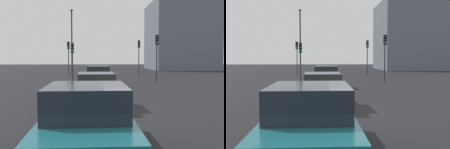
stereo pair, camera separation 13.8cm
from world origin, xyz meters
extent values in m
cube|color=black|center=(0.00, 0.00, -0.10)|extent=(160.00, 160.00, 0.20)
cube|color=slate|center=(9.11, 1.37, 0.61)|extent=(4.25, 1.86, 0.69)
cube|color=#1E232B|center=(8.90, 1.37, 1.27)|extent=(1.92, 1.62, 0.65)
cylinder|color=black|center=(10.43, 0.46, 0.32)|extent=(0.64, 0.22, 0.64)
cylinder|color=black|center=(10.43, 2.29, 0.32)|extent=(0.64, 0.22, 0.64)
cylinder|color=black|center=(7.80, 0.45, 0.32)|extent=(0.64, 0.22, 0.64)
cylinder|color=black|center=(7.79, 2.28, 0.32)|extent=(0.64, 0.22, 0.64)
cube|color=red|center=(6.98, 0.70, 0.73)|extent=(0.03, 0.20, 0.11)
cube|color=red|center=(6.97, 2.02, 0.73)|extent=(0.03, 0.20, 0.11)
cube|color=gold|center=(1.40, 1.57, 0.58)|extent=(4.73, 1.96, 0.65)
cube|color=#1E232B|center=(1.16, 1.57, 1.21)|extent=(2.15, 1.66, 0.61)
cylinder|color=black|center=(2.87, 0.71, 0.32)|extent=(0.65, 0.24, 0.64)
cylinder|color=black|center=(2.82, 2.52, 0.32)|extent=(0.65, 0.24, 0.64)
cylinder|color=black|center=(-0.03, 0.62, 0.32)|extent=(0.65, 0.24, 0.64)
cylinder|color=black|center=(-0.08, 2.43, 0.32)|extent=(0.65, 0.24, 0.64)
cube|color=red|center=(-0.94, 0.85, 0.70)|extent=(0.04, 0.20, 0.11)
cube|color=red|center=(-0.98, 2.15, 0.70)|extent=(0.04, 0.20, 0.11)
cube|color=#19606B|center=(-5.21, 1.79, 0.61)|extent=(4.81, 1.95, 0.70)
cube|color=#1E232B|center=(-5.45, 1.79, 1.29)|extent=(2.17, 1.69, 0.66)
cylinder|color=black|center=(-3.72, 0.86, 0.32)|extent=(0.64, 0.23, 0.64)
cylinder|color=black|center=(-3.74, 2.76, 0.32)|extent=(0.64, 0.23, 0.64)
cylinder|color=#2D2D30|center=(14.32, 3.67, 1.32)|extent=(0.11, 0.11, 2.64)
cube|color=black|center=(14.26, 3.66, 3.09)|extent=(0.22, 0.30, 0.90)
sphere|color=black|center=(14.15, 3.65, 3.36)|extent=(0.20, 0.20, 0.20)
sphere|color=black|center=(14.15, 3.65, 3.09)|extent=(0.20, 0.20, 0.20)
sphere|color=green|center=(14.15, 3.65, 2.82)|extent=(0.20, 0.20, 0.20)
cylinder|color=#2D2D30|center=(13.60, -3.95, 1.67)|extent=(0.11, 0.11, 3.34)
cube|color=black|center=(13.54, -3.95, 3.79)|extent=(0.23, 0.30, 0.90)
sphere|color=black|center=(13.43, -3.97, 4.06)|extent=(0.20, 0.20, 0.20)
sphere|color=black|center=(13.43, -3.97, 3.79)|extent=(0.20, 0.20, 0.20)
sphere|color=green|center=(13.43, -3.97, 3.52)|extent=(0.20, 0.20, 0.20)
cylinder|color=#2D2D30|center=(23.20, 4.84, 1.63)|extent=(0.11, 0.11, 3.25)
cube|color=black|center=(23.14, 4.85, 3.70)|extent=(0.23, 0.30, 0.90)
sphere|color=black|center=(23.03, 4.86, 3.97)|extent=(0.20, 0.20, 0.20)
sphere|color=black|center=(23.03, 4.86, 3.70)|extent=(0.20, 0.20, 0.20)
sphere|color=green|center=(23.03, 4.86, 3.43)|extent=(0.20, 0.20, 0.20)
cylinder|color=#2D2D30|center=(22.68, -3.75, 1.70)|extent=(0.11, 0.11, 3.40)
cube|color=black|center=(22.62, -3.75, 3.85)|extent=(0.21, 0.28, 0.90)
sphere|color=black|center=(22.51, -3.75, 4.12)|extent=(0.20, 0.20, 0.20)
sphere|color=black|center=(22.51, -3.75, 3.85)|extent=(0.20, 0.20, 0.20)
sphere|color=green|center=(22.51, -3.75, 3.58)|extent=(0.20, 0.20, 0.20)
cylinder|color=#2D2D30|center=(22.14, 4.34, 3.82)|extent=(0.16, 0.16, 7.65)
ellipsoid|color=#4C4C51|center=(22.14, 4.34, 7.77)|extent=(0.56, 0.36, 0.24)
cube|color=slate|center=(39.88, -14.00, 6.10)|extent=(13.21, 10.81, 12.20)
camera|label=1|loc=(-11.42, 1.61, 2.21)|focal=44.97mm
camera|label=2|loc=(-11.42, 1.47, 2.21)|focal=44.97mm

